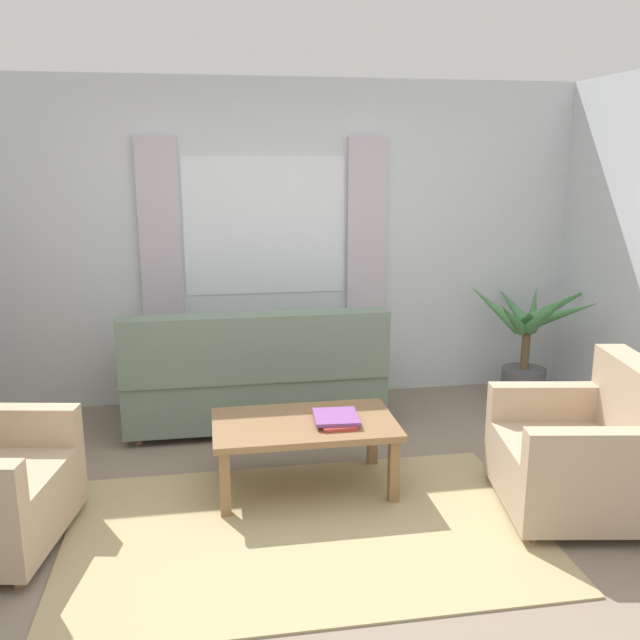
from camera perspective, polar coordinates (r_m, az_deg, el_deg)
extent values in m
plane|color=gray|center=(3.86, -1.24, -17.41)|extent=(6.24, 6.24, 0.00)
cube|color=silver|center=(5.61, -4.67, 6.41)|extent=(5.32, 0.12, 2.60)
cube|color=white|center=(5.53, -4.64, 7.88)|extent=(1.30, 0.01, 1.10)
cube|color=silver|center=(5.49, -13.35, 7.53)|extent=(0.32, 0.06, 1.40)
cube|color=silver|center=(5.63, 3.91, 7.99)|extent=(0.32, 0.06, 1.40)
cube|color=tan|center=(3.86, -1.24, -17.33)|extent=(2.57, 1.60, 0.01)
cube|color=slate|center=(5.25, -5.54, -5.88)|extent=(1.90, 0.80, 0.38)
cube|color=slate|center=(4.82, -5.38, -2.29)|extent=(1.90, 0.20, 0.48)
cube|color=slate|center=(5.28, 3.84, -2.20)|extent=(0.16, 0.80, 0.24)
cube|color=slate|center=(5.18, -15.28, -2.99)|extent=(0.16, 0.80, 0.24)
cylinder|color=olive|center=(5.72, 2.87, -6.53)|extent=(0.06, 0.06, 0.06)
cylinder|color=olive|center=(5.62, -14.46, -7.31)|extent=(0.06, 0.06, 0.06)
cylinder|color=olive|center=(5.17, 4.30, -8.76)|extent=(0.06, 0.06, 0.06)
cylinder|color=olive|center=(5.07, -15.00, -9.69)|extent=(0.06, 0.06, 0.06)
cube|color=tan|center=(4.21, -24.80, -8.02)|extent=(0.81, 0.26, 0.22)
cylinder|color=olive|center=(3.73, -24.06, -19.36)|extent=(0.05, 0.05, 0.06)
cylinder|color=olive|center=(4.27, -20.23, -14.64)|extent=(0.05, 0.05, 0.06)
cube|color=tan|center=(4.22, 20.45, -11.85)|extent=(0.92, 0.96, 0.36)
cube|color=tan|center=(4.20, 25.15, -6.39)|extent=(0.31, 0.86, 0.46)
cube|color=tan|center=(4.42, 19.13, -6.50)|extent=(0.81, 0.24, 0.22)
cube|color=tan|center=(3.80, 22.72, -10.12)|extent=(0.81, 0.24, 0.22)
cylinder|color=olive|center=(4.50, 14.77, -12.73)|extent=(0.05, 0.05, 0.06)
cylinder|color=olive|center=(3.93, 17.42, -17.02)|extent=(0.05, 0.05, 0.06)
cylinder|color=olive|center=(4.70, 22.49, -12.16)|extent=(0.05, 0.05, 0.06)
cube|color=olive|center=(4.13, -1.32, -8.77)|extent=(1.10, 0.64, 0.04)
cube|color=olive|center=(3.95, -8.00, -13.50)|extent=(0.06, 0.06, 0.40)
cube|color=olive|center=(4.08, 6.22, -12.51)|extent=(0.06, 0.06, 0.40)
cube|color=olive|center=(4.42, -8.21, -10.46)|extent=(0.06, 0.06, 0.40)
cube|color=olive|center=(4.54, 4.43, -9.71)|extent=(0.06, 0.06, 0.40)
cube|color=#B23833|center=(4.11, 1.33, -8.40)|extent=(0.20, 0.33, 0.02)
cube|color=#7F478C|center=(4.10, 1.34, -8.15)|extent=(0.28, 0.29, 0.02)
cylinder|color=#56565B|center=(5.92, 16.70, -5.24)|extent=(0.36, 0.36, 0.28)
cylinder|color=brown|center=(5.84, 16.89, -2.52)|extent=(0.07, 0.07, 0.30)
cone|color=#47894C|center=(5.95, 19.72, 1.35)|extent=(0.66, 0.24, 0.32)
cone|color=#47894C|center=(5.99, 17.53, 0.94)|extent=(0.30, 0.39, 0.41)
cone|color=#47894C|center=(5.98, 15.82, 1.23)|extent=(0.13, 0.53, 0.28)
cone|color=#47894C|center=(5.80, 14.45, 1.02)|extent=(0.44, 0.37, 0.44)
cone|color=#47894C|center=(5.56, 15.82, 0.18)|extent=(0.42, 0.34, 0.38)
cone|color=#47894C|center=(5.44, 18.64, 0.50)|extent=(0.12, 0.64, 0.47)
cone|color=#47894C|center=(5.58, 19.94, 0.56)|extent=(0.32, 0.61, 0.40)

